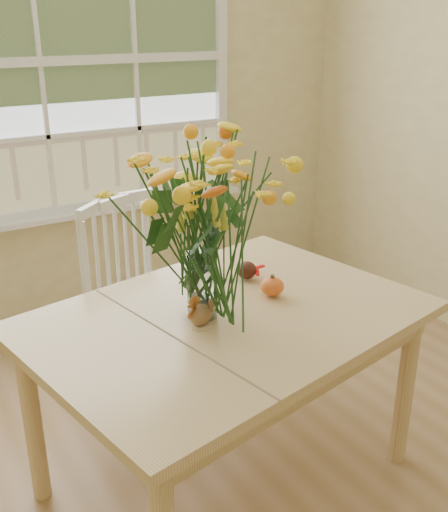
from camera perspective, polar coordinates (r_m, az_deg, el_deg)
wall_back at (r=3.55m, az=-16.95°, el=14.10°), size 4.00×0.02×2.70m
window at (r=3.49m, az=-17.11°, el=16.99°), size 2.42×0.12×1.74m
dining_table at (r=2.26m, az=0.27°, el=-7.54°), size 1.57×1.25×0.75m
windsor_chair at (r=2.88m, az=-8.54°, el=-3.55°), size 0.58×0.57×0.98m
flower_vase at (r=2.05m, az=-2.23°, el=3.42°), size 0.51×0.51×0.61m
pumpkin at (r=2.34m, az=4.61°, el=-2.99°), size 0.09×0.09×0.07m
turkey_figurine at (r=2.10m, az=-2.22°, el=-5.62°), size 0.11×0.10×0.12m
dark_gourd at (r=2.48m, az=2.17°, el=-1.44°), size 0.13×0.10×0.07m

